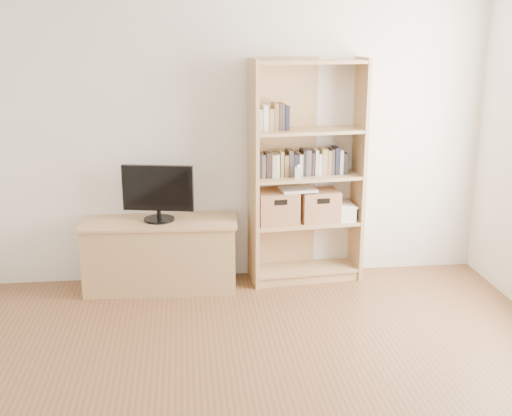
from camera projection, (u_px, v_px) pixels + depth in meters
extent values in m
cube|color=silver|center=(231.00, 133.00, 5.53)|extent=(4.50, 0.02, 2.60)
cube|color=#A68255|center=(161.00, 255.00, 5.51)|extent=(1.30, 0.55, 0.58)
cube|color=#A68255|center=(307.00, 173.00, 5.53)|extent=(1.00, 0.44, 1.94)
cube|color=black|center=(158.00, 193.00, 5.36)|extent=(0.60, 0.17, 0.47)
cube|color=black|center=(306.00, 163.00, 5.53)|extent=(0.77, 0.25, 0.20)
cube|color=black|center=(282.00, 117.00, 5.37)|extent=(0.41, 0.17, 0.21)
cube|color=white|center=(298.00, 173.00, 5.40)|extent=(0.06, 0.04, 0.10)
cube|color=#966443|center=(277.00, 207.00, 5.55)|extent=(0.36, 0.30, 0.28)
cube|color=#966443|center=(319.00, 205.00, 5.63)|extent=(0.35, 0.29, 0.27)
cube|color=white|center=(298.00, 189.00, 5.53)|extent=(0.33, 0.25, 0.02)
cube|color=silver|center=(342.00, 212.00, 5.69)|extent=(0.19, 0.27, 0.12)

